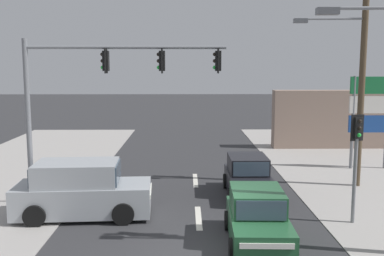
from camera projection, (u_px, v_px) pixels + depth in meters
ground_plane at (202, 255)px, 12.17m from camera, size 140.00×140.00×0.00m
lane_dash_mid at (199, 218)px, 15.14m from camera, size 0.20×2.40×0.01m
lane_dash_far at (195, 180)px, 20.09m from camera, size 0.20×2.40×0.01m
utility_pole_midground_right at (360, 63)px, 18.44m from camera, size 3.78×0.43×9.70m
traffic_signal_mast at (97, 87)px, 15.31m from camera, size 6.89×0.46×6.00m
pedestal_signal_right_kerb at (356, 150)px, 14.29m from camera, size 0.44×0.31×3.56m
shopping_plaza_sign at (371, 109)px, 22.00m from camera, size 2.10×0.16×4.60m
shopfront_wall_far at (369, 119)px, 27.92m from camera, size 12.00×1.00×3.60m
suv_oncoming_mid at (82, 191)px, 15.15m from camera, size 4.63×2.26×1.90m
hatchback_receding_far at (248, 177)px, 17.76m from camera, size 1.79×3.64×1.53m
hatchback_crossing_left at (257, 219)px, 12.92m from camera, size 1.88×3.69×1.53m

